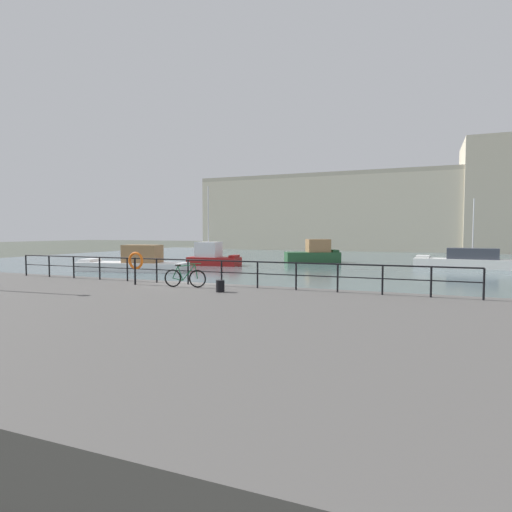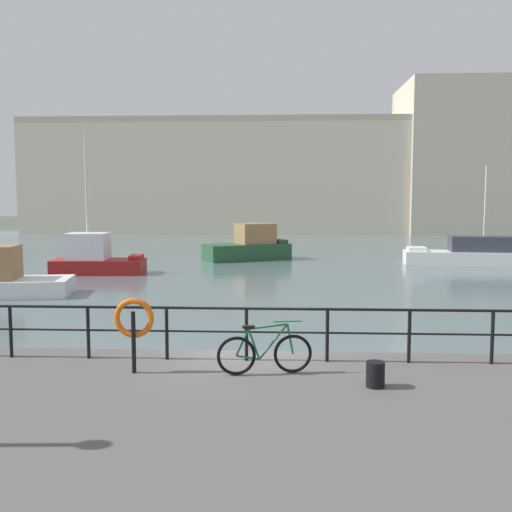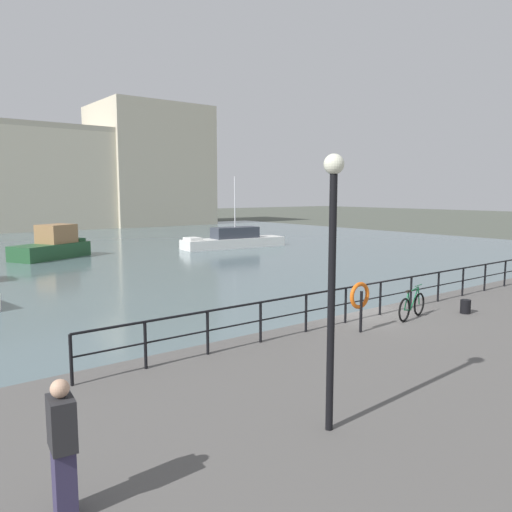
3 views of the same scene
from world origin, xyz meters
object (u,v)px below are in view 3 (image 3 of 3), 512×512
at_px(parked_bicycle, 412,306).
at_px(quay_lamp_post, 332,256).
at_px(moored_white_yacht, 233,240).
at_px(mooring_bollard, 465,307).
at_px(moored_blue_motorboat, 53,246).
at_px(harbor_building, 39,176).
at_px(standing_person, 63,447).
at_px(life_ring_stand, 360,297).

bearing_deg(parked_bicycle, quay_lamp_post, -164.90).
xyz_separation_m(moored_white_yacht, parked_bicycle, (-12.76, -27.52, 0.73)).
height_order(mooring_bollard, quay_lamp_post, quay_lamp_post).
bearing_deg(moored_blue_motorboat, parked_bicycle, -112.96).
height_order(harbor_building, standing_person, harbor_building).
bearing_deg(moored_white_yacht, mooring_bollard, 74.28).
bearing_deg(mooring_bollard, moored_blue_motorboat, 97.59).
bearing_deg(moored_white_yacht, life_ring_stand, 66.45).
distance_m(harbor_building, standing_person, 68.53).
bearing_deg(moored_white_yacht, parked_bicycle, 70.45).
distance_m(harbor_building, moored_white_yacht, 36.63).
bearing_deg(mooring_bollard, standing_person, -169.15).
xyz_separation_m(harbor_building, mooring_bollard, (-3.97, -63.57, -5.86)).
distance_m(harbor_building, life_ring_stand, 63.67).
relative_size(harbor_building, moored_blue_motorboat, 9.83).
xyz_separation_m(mooring_bollard, standing_person, (-13.30, -2.55, 0.64)).
bearing_deg(life_ring_stand, moored_white_yacht, 61.12).
bearing_deg(harbor_building, moored_white_yacht, -79.02).
bearing_deg(quay_lamp_post, moored_blue_motorboat, 81.19).
height_order(harbor_building, mooring_bollard, harbor_building).
distance_m(moored_white_yacht, quay_lamp_post, 37.13).
bearing_deg(harbor_building, life_ring_stand, -97.52).
xyz_separation_m(moored_white_yacht, life_ring_stand, (-15.18, -27.52, 1.31)).
xyz_separation_m(moored_white_yacht, mooring_bollard, (-10.84, -28.17, 0.56)).
bearing_deg(harbor_building, mooring_bollard, -93.57).
distance_m(parked_bicycle, standing_person, 11.83).
bearing_deg(moored_blue_motorboat, life_ring_stand, -117.61).
height_order(harbor_building, quay_lamp_post, harbor_building).
xyz_separation_m(parked_bicycle, standing_person, (-11.38, -3.20, 0.47)).
bearing_deg(parked_bicycle, standing_person, -175.30).
xyz_separation_m(life_ring_stand, standing_person, (-8.96, -3.20, -0.11)).
relative_size(moored_blue_motorboat, standing_person, 3.67).
xyz_separation_m(moored_white_yacht, standing_person, (-24.14, -30.72, 1.20)).
bearing_deg(life_ring_stand, moored_blue_motorboat, 89.44).
xyz_separation_m(parked_bicycle, life_ring_stand, (-2.42, -0.00, 0.59)).
height_order(parked_bicycle, quay_lamp_post, quay_lamp_post).
bearing_deg(moored_white_yacht, quay_lamp_post, 62.51).
relative_size(mooring_bollard, quay_lamp_post, 0.10).
relative_size(life_ring_stand, quay_lamp_post, 0.32).
relative_size(moored_white_yacht, moored_blue_motorboat, 1.56).
height_order(moored_white_yacht, life_ring_stand, moored_white_yacht).
xyz_separation_m(life_ring_stand, quay_lamp_post, (-4.87, -3.57, 1.87)).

